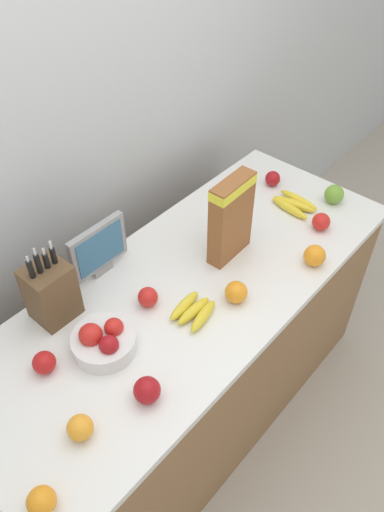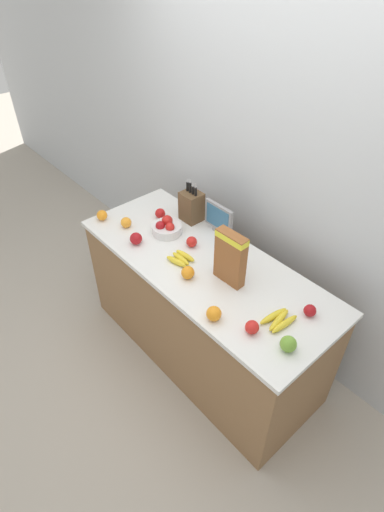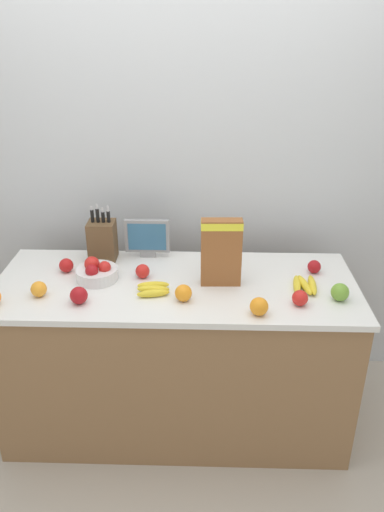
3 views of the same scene
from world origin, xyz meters
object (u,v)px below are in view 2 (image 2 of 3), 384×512
Objects in this scene: apple_front at (136,239)px; apple_leftmost at (160,213)px; small_monitor at (219,218)px; apple_near_bananas at (192,242)px; apple_rear at (252,327)px; apple_by_knife_block at (310,311)px; orange_front_right at (188,273)px; banana_bunch_left at (279,320)px; knife_block at (192,206)px; orange_mid_left at (214,314)px; orange_back_center at (102,215)px; apple_middle at (288,344)px; orange_front_center at (126,222)px; cereal_box at (230,256)px; fruit_bowl at (167,228)px; banana_bunch_right at (181,259)px.

apple_front is 0.33m from apple_leftmost.
apple_near_bananas is (-0.00, -0.24, -0.08)m from small_monitor.
apple_by_knife_block is at bearing 68.71° from apple_rear.
banana_bunch_left is at bearing 12.88° from orange_front_right.
knife_block is at bearing 173.39° from apple_by_knife_block.
small_monitor is 0.88m from apple_rear.
apple_front is 0.99× the size of orange_mid_left.
banana_bunch_left is 1.06m from apple_front.
knife_block reaches higher than orange_back_center.
apple_rear is at bearing -165.28° from apple_middle.
apple_front is 0.21m from orange_front_center.
apple_leftmost is (-0.39, -0.19, -0.08)m from small_monitor.
orange_front_center is (-0.84, -0.14, -0.14)m from cereal_box.
orange_front_center reaches higher than apple_near_bananas.
knife_block is at bearing 164.22° from banana_bunch_left.
fruit_bowl is 1.25× the size of banana_bunch_right.
orange_back_center is (-0.71, -0.13, 0.02)m from banana_bunch_right.
apple_by_knife_block is at bearing -10.51° from small_monitor.
cereal_box reaches higher than orange_front_right.
knife_block is 4.33× the size of apple_leftmost.
small_monitor reaches higher than orange_front_center.
banana_bunch_left is 2.62× the size of apple_rear.
knife_block reaches higher than orange_mid_left.
orange_mid_left is (0.16, -0.27, -0.14)m from cereal_box.
banana_bunch_left is at bearing 5.07° from banana_bunch_right.
knife_block is 3.87× the size of apple_front.
banana_bunch_left is 2.83× the size of apple_by_knife_block.
apple_front is (-1.12, -0.33, 0.01)m from apple_by_knife_block.
apple_near_bananas is 0.95× the size of orange_front_center.
orange_front_center is at bearing -168.30° from apple_by_knife_block.
orange_mid_left reaches higher than apple_near_bananas.
banana_bunch_right is at bearing -164.14° from apple_by_knife_block.
apple_front is at bearing -170.82° from banana_bunch_left.
knife_block is 0.24m from fruit_bowl.
apple_front is (-0.26, -0.49, -0.07)m from small_monitor.
orange_back_center is (-1.38, -0.03, 0.00)m from apple_rear.
fruit_bowl is 1.09m from apple_by_knife_block.
banana_bunch_right is 2.01× the size of orange_mid_left.
apple_near_bananas is 0.95× the size of orange_back_center.
orange_mid_left is at bearing -17.99° from orange_front_right.
apple_near_bananas is (0.23, -0.20, -0.07)m from knife_block.
apple_near_bananas is (-0.79, 0.08, 0.02)m from banana_bunch_left.
fruit_bowl is 0.23m from apple_near_bananas.
banana_bunch_right is (-0.72, -0.06, 0.00)m from banana_bunch_left.
cereal_box is 4.14× the size of apple_front.
apple_near_bananas is 0.95m from apple_middle.
orange_front_right is at bearing -45.38° from apple_near_bananas.
orange_back_center is at bearing -176.13° from orange_front_right.
apple_near_bananas is at bearing 6.93° from fruit_bowl.
orange_front_center is at bearing -156.86° from apple_near_bananas.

